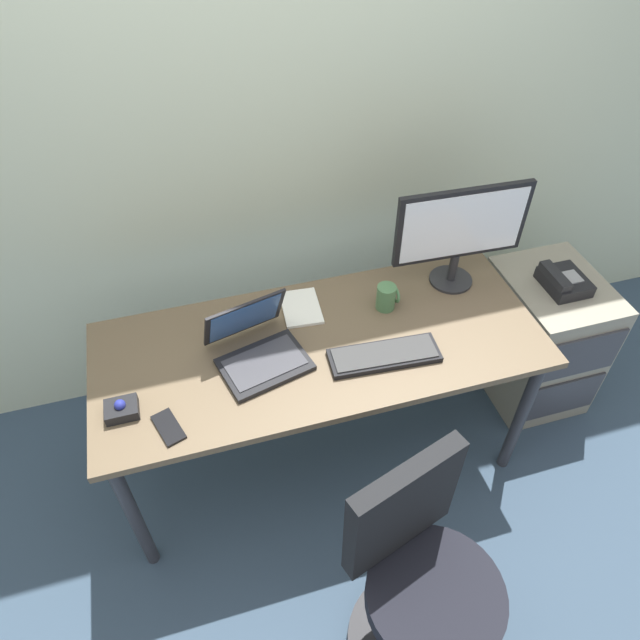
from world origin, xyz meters
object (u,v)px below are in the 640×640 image
(file_cabinet, at_px, (540,338))
(keyboard, at_px, (384,355))
(monitor_main, at_px, (461,230))
(office_chair, at_px, (421,585))
(laptop, at_px, (257,347))
(trackball_mouse, at_px, (122,409))
(cell_phone, at_px, (168,427))
(desk_phone, at_px, (563,281))
(paper_notepad, at_px, (301,308))
(coffee_mug, at_px, (387,297))

(file_cabinet, height_order, keyboard, keyboard)
(monitor_main, bearing_deg, office_chair, -117.64)
(laptop, bearing_deg, file_cabinet, 4.31)
(monitor_main, height_order, trackball_mouse, monitor_main)
(file_cabinet, xyz_separation_m, monitor_main, (-0.49, 0.09, 0.67))
(monitor_main, relative_size, keyboard, 1.30)
(file_cabinet, xyz_separation_m, cell_phone, (-1.72, -0.33, 0.41))
(desk_phone, distance_m, trackball_mouse, 1.86)
(office_chair, height_order, paper_notepad, office_chair)
(coffee_mug, bearing_deg, trackball_mouse, -166.87)
(file_cabinet, relative_size, coffee_mug, 6.33)
(laptop, xyz_separation_m, cell_phone, (-0.35, -0.23, -0.05))
(monitor_main, bearing_deg, cell_phone, -160.95)
(desk_phone, xyz_separation_m, paper_notepad, (-1.14, 0.12, 0.03))
(laptop, distance_m, trackball_mouse, 0.51)
(trackball_mouse, relative_size, cell_phone, 0.77)
(office_chair, bearing_deg, coffee_mug, 77.33)
(office_chair, xyz_separation_m, laptop, (-0.34, 0.83, 0.38))
(paper_notepad, bearing_deg, file_cabinet, -5.14)
(trackball_mouse, height_order, paper_notepad, trackball_mouse)
(keyboard, bearing_deg, file_cabinet, 14.53)
(keyboard, relative_size, paper_notepad, 2.01)
(office_chair, height_order, cell_phone, office_chair)
(trackball_mouse, bearing_deg, coffee_mug, 13.13)
(monitor_main, distance_m, keyboard, 0.59)
(file_cabinet, relative_size, cell_phone, 4.80)
(desk_phone, height_order, keyboard, same)
(office_chair, height_order, monitor_main, monitor_main)
(office_chair, distance_m, cell_phone, 0.97)
(monitor_main, relative_size, trackball_mouse, 4.95)
(coffee_mug, relative_size, paper_notepad, 0.52)
(laptop, bearing_deg, coffee_mug, 12.26)
(keyboard, distance_m, paper_notepad, 0.41)
(laptop, distance_m, cell_phone, 0.42)
(laptop, distance_m, paper_notepad, 0.30)
(cell_phone, bearing_deg, monitor_main, 0.66)
(file_cabinet, xyz_separation_m, laptop, (-1.37, -0.10, 0.46))
(coffee_mug, bearing_deg, desk_phone, -2.35)
(monitor_main, bearing_deg, desk_phone, -12.44)
(laptop, relative_size, trackball_mouse, 3.42)
(desk_phone, height_order, office_chair, office_chair)
(paper_notepad, bearing_deg, office_chair, -83.51)
(laptop, xyz_separation_m, trackball_mouse, (-0.49, -0.12, -0.03))
(file_cabinet, relative_size, monitor_main, 1.25)
(cell_phone, bearing_deg, file_cabinet, -7.46)
(file_cabinet, bearing_deg, monitor_main, 169.60)
(coffee_mug, distance_m, cell_phone, 0.97)
(monitor_main, distance_m, coffee_mug, 0.39)
(coffee_mug, bearing_deg, monitor_main, 12.95)
(desk_phone, bearing_deg, file_cabinet, 63.22)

